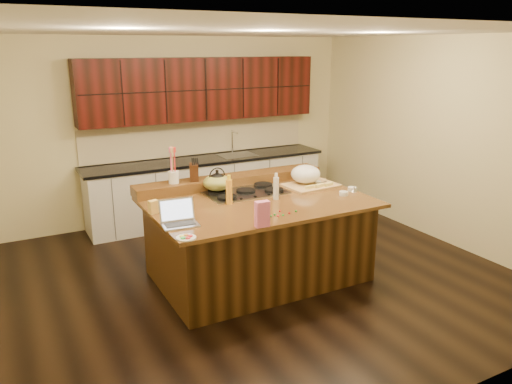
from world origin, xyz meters
TOP-DOWN VIEW (x-y plane):
  - room at (0.00, 0.00)m, footprint 5.52×5.02m
  - island at (0.00, 0.00)m, footprint 2.40×1.60m
  - back_ledge at (0.00, 0.70)m, footprint 2.40×0.30m
  - cooktop at (0.00, 0.30)m, footprint 0.92×0.52m
  - back_counter at (0.30, 2.23)m, footprint 3.70×0.66m
  - kettle at (-0.30, 0.43)m, footprint 0.27×0.27m
  - green_bowl at (-0.30, 0.43)m, footprint 0.43×0.43m
  - laptop at (-1.04, -0.32)m, footprint 0.36×0.30m
  - oil_bottle at (-0.34, 0.02)m, footprint 0.09×0.09m
  - vinegar_bottle at (0.19, -0.06)m, footprint 0.06×0.06m
  - wooden_tray at (0.81, 0.25)m, footprint 0.65×0.52m
  - ramekin_a at (0.95, -0.29)m, footprint 0.10×0.10m
  - ramekin_b at (1.15, -0.19)m, footprint 0.10×0.10m
  - ramekin_c at (0.95, 0.23)m, footprint 0.11×0.11m
  - strainer_bowl at (0.94, 0.43)m, footprint 0.31×0.31m
  - kitchen_timer at (1.15, -0.23)m, footprint 0.09×0.09m
  - pink_bag at (-0.36, -0.76)m, footprint 0.14×0.08m
  - candy_plate at (-1.10, -0.71)m, footprint 0.23×0.23m
  - package_box at (-1.15, 0.11)m, footprint 0.11×0.09m
  - utensil_crock at (-0.73, 0.70)m, footprint 0.15×0.15m
  - knife_block at (-0.48, 0.70)m, footprint 0.15×0.18m
  - gumdrop_0 at (-0.19, -0.38)m, footprint 0.02×0.02m
  - gumdrop_1 at (0.15, -0.54)m, footprint 0.02×0.02m
  - gumdrop_2 at (0.00, -0.47)m, footprint 0.02×0.02m
  - gumdrop_3 at (-0.16, -0.56)m, footprint 0.02×0.02m
  - gumdrop_4 at (0.05, -0.57)m, footprint 0.02×0.02m
  - gumdrop_5 at (-0.03, -0.59)m, footprint 0.02×0.02m
  - gumdrop_6 at (-0.09, -0.38)m, footprint 0.02×0.02m
  - gumdrop_7 at (-0.26, -0.52)m, footprint 0.02×0.02m
  - gumdrop_8 at (-0.09, -0.59)m, footprint 0.02×0.02m
  - gumdrop_9 at (-0.10, -0.54)m, footprint 0.02×0.02m
  - gumdrop_10 at (-0.24, -0.56)m, footprint 0.02×0.02m
  - gumdrop_11 at (-0.25, -0.49)m, footprint 0.02×0.02m

SIDE VIEW (x-z plane):
  - island at x=0.00m, z-range 0.00..0.92m
  - candy_plate at x=-1.10m, z-range 0.92..0.93m
  - gumdrop_0 at x=-0.19m, z-range 0.92..0.94m
  - gumdrop_1 at x=0.15m, z-range 0.92..0.94m
  - gumdrop_2 at x=0.00m, z-range 0.92..0.94m
  - gumdrop_3 at x=-0.16m, z-range 0.92..0.94m
  - gumdrop_4 at x=0.05m, z-range 0.92..0.94m
  - gumdrop_5 at x=-0.03m, z-range 0.92..0.94m
  - gumdrop_6 at x=-0.09m, z-range 0.92..0.94m
  - gumdrop_7 at x=-0.26m, z-range 0.92..0.94m
  - gumdrop_8 at x=-0.09m, z-range 0.92..0.94m
  - gumdrop_9 at x=-0.10m, z-range 0.92..0.94m
  - gumdrop_10 at x=-0.24m, z-range 0.92..0.94m
  - gumdrop_11 at x=-0.25m, z-range 0.92..0.94m
  - cooktop at x=0.00m, z-range 0.91..0.96m
  - ramekin_a at x=0.95m, z-range 0.92..0.96m
  - ramekin_b at x=1.15m, z-range 0.92..0.96m
  - ramekin_c at x=0.95m, z-range 0.92..0.96m
  - kitchen_timer at x=1.15m, z-range 0.92..0.99m
  - strainer_bowl at x=0.94m, z-range 0.92..1.01m
  - back_ledge at x=0.00m, z-range 0.92..1.04m
  - laptop at x=-1.04m, z-range 0.87..1.10m
  - back_counter at x=0.30m, z-range -0.22..2.18m
  - package_box at x=-1.15m, z-range 0.92..1.05m
  - wooden_tray at x=0.81m, z-range 0.91..1.16m
  - pink_bag at x=-0.36m, z-range 0.92..1.17m
  - vinegar_bottle at x=0.19m, z-range 0.92..1.17m
  - oil_bottle at x=-0.34m, z-range 0.92..1.19m
  - green_bowl at x=-0.30m, z-range 0.97..1.15m
  - kettle at x=-0.30m, z-range 0.97..1.16m
  - utensil_crock at x=-0.73m, z-range 1.04..1.18m
  - knife_block at x=-0.48m, z-range 1.04..1.24m
  - room at x=0.00m, z-range -0.01..2.71m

